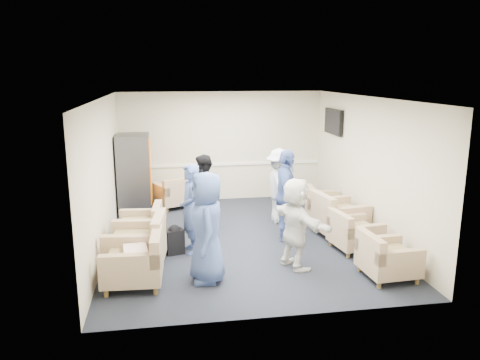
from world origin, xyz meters
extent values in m
plane|color=black|center=(0.00, 0.00, 0.00)|extent=(6.00, 6.00, 0.00)
plane|color=white|center=(0.00, 0.00, 2.70)|extent=(6.00, 6.00, 0.00)
cube|color=beige|center=(0.00, 3.00, 1.35)|extent=(5.00, 0.02, 2.70)
cube|color=beige|center=(0.00, -3.00, 1.35)|extent=(5.00, 0.02, 2.70)
cube|color=beige|center=(-2.50, 0.00, 1.35)|extent=(0.02, 6.00, 2.70)
cube|color=beige|center=(2.50, 0.00, 1.35)|extent=(0.02, 6.00, 2.70)
cube|color=white|center=(0.00, 2.98, 0.90)|extent=(4.98, 0.04, 0.06)
cube|color=black|center=(2.44, 1.80, 2.05)|extent=(0.07, 1.00, 0.58)
cube|color=black|center=(2.40, 1.80, 2.05)|extent=(0.01, 0.92, 0.50)
cube|color=#4D4D55|center=(2.48, 1.80, 1.90)|extent=(0.04, 0.10, 0.25)
cube|color=tan|center=(-1.94, -1.72, 0.27)|extent=(0.91, 0.91, 0.29)
cube|color=olive|center=(-1.94, -1.72, 0.46)|extent=(0.63, 0.59, 0.10)
cube|color=tan|center=(-1.58, -1.74, 0.61)|extent=(0.19, 0.87, 0.41)
cube|color=tan|center=(-1.93, -1.01, 0.28)|extent=(1.03, 1.03, 0.31)
cube|color=olive|center=(-1.93, -1.01, 0.49)|extent=(0.71, 0.67, 0.11)
cube|color=tan|center=(-1.54, -1.05, 0.66)|extent=(0.26, 0.94, 0.44)
cube|color=tan|center=(-1.92, 0.00, 0.25)|extent=(0.87, 0.87, 0.27)
cube|color=olive|center=(-1.92, 0.00, 0.43)|extent=(0.60, 0.56, 0.09)
cube|color=tan|center=(-1.58, -0.02, 0.57)|extent=(0.20, 0.81, 0.38)
cube|color=tan|center=(1.98, -2.09, 0.24)|extent=(0.82, 0.82, 0.26)
cube|color=olive|center=(1.98, -2.09, 0.41)|extent=(0.57, 0.54, 0.09)
cube|color=tan|center=(1.66, -2.11, 0.55)|extent=(0.17, 0.79, 0.37)
cube|color=tan|center=(1.94, -0.89, 0.24)|extent=(0.87, 0.87, 0.25)
cube|color=olive|center=(1.94, -0.89, 0.41)|extent=(0.60, 0.57, 0.09)
cube|color=tan|center=(1.62, -0.93, 0.55)|extent=(0.23, 0.78, 0.36)
cube|color=tan|center=(1.94, -0.05, 0.28)|extent=(1.05, 1.05, 0.30)
cube|color=olive|center=(1.94, -0.05, 0.48)|extent=(0.72, 0.69, 0.11)
cube|color=tan|center=(1.56, -0.11, 0.65)|extent=(0.30, 0.93, 0.43)
cube|color=tan|center=(2.02, 0.97, 0.23)|extent=(0.85, 0.85, 0.25)
cube|color=olive|center=(2.02, 0.97, 0.40)|extent=(0.59, 0.55, 0.09)
cube|color=tan|center=(1.71, 1.01, 0.54)|extent=(0.22, 0.77, 0.36)
cube|color=tan|center=(-1.23, 2.46, 0.24)|extent=(1.05, 1.05, 0.26)
cube|color=olive|center=(-1.23, 2.46, 0.42)|extent=(0.69, 0.71, 0.09)
cube|color=tan|center=(-1.10, 2.16, 0.56)|extent=(0.79, 0.43, 0.38)
cube|color=#4D4D55|center=(-2.10, 2.11, 0.90)|extent=(0.71, 0.86, 1.81)
cube|color=#F63A05|center=(-1.73, 2.11, 0.99)|extent=(0.02, 0.73, 1.45)
cube|color=black|center=(-1.73, 2.11, 0.24)|extent=(0.02, 0.43, 0.11)
cube|color=black|center=(-1.29, -0.54, 0.22)|extent=(0.36, 0.30, 0.44)
sphere|color=black|center=(-1.29, -0.54, 0.42)|extent=(0.22, 0.22, 0.22)
cube|color=white|center=(-1.89, -1.72, 0.52)|extent=(0.39, 0.49, 0.13)
imported|color=#3F5698|center=(-0.82, -1.74, 0.86)|extent=(0.55, 0.84, 1.72)
imported|color=#3F5698|center=(-1.00, -0.51, 0.80)|extent=(0.46, 0.63, 1.60)
imported|color=black|center=(-0.64, 0.68, 0.77)|extent=(0.85, 0.93, 1.55)
imported|color=white|center=(0.97, 0.91, 0.80)|extent=(0.64, 1.06, 1.60)
imported|color=#3F5698|center=(0.82, -0.17, 0.88)|extent=(0.67, 1.10, 1.75)
imported|color=white|center=(0.65, -1.46, 0.76)|extent=(0.89, 1.47, 1.51)
camera|label=1|loc=(-1.40, -8.45, 3.13)|focal=35.00mm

